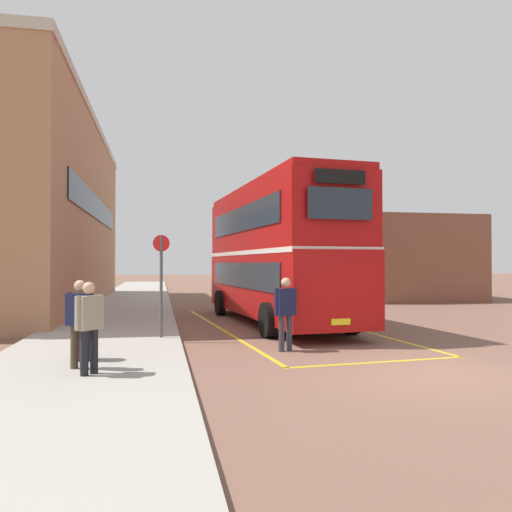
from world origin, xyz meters
name	(u,v)px	position (x,y,z in m)	size (l,w,h in m)	color
ground_plane	(268,308)	(0.00, 14.40, 0.00)	(135.60, 135.60, 0.00)	brown
sidewalk_left	(129,304)	(-6.50, 16.80, 0.07)	(4.00, 57.60, 0.14)	#A39E93
brick_building_left	(35,212)	(-10.95, 17.13, 4.56)	(5.82, 21.49, 9.12)	#AD7A56
depot_building_right	(364,259)	(8.92, 24.15, 2.36)	(6.91, 17.97, 4.72)	brown
double_decker_bus	(276,251)	(-1.05, 8.40, 2.51)	(3.55, 10.48, 4.75)	black
single_deck_bus	(264,269)	(2.94, 29.52, 1.64)	(3.28, 9.04, 3.02)	black
pedestrian_boarding	(285,308)	(-2.08, 2.96, 1.02)	(0.55, 0.39, 1.75)	#2D2D38
pedestrian_waiting_near	(79,318)	(-6.51, 1.09, 1.09)	(0.51, 0.43, 1.65)	#473828
pedestrian_waiting_far	(89,321)	(-6.25, 0.55, 1.07)	(0.48, 0.49, 1.63)	black
litter_bin	(85,338)	(-6.52, 1.96, 0.59)	(0.44, 0.44, 0.89)	black
bus_stop_sign	(161,276)	(-5.00, 4.84, 1.77)	(0.44, 0.08, 2.71)	#4C4C51
bay_marking_yellow	(292,330)	(-0.97, 6.48, 0.00)	(5.36, 12.66, 0.01)	gold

